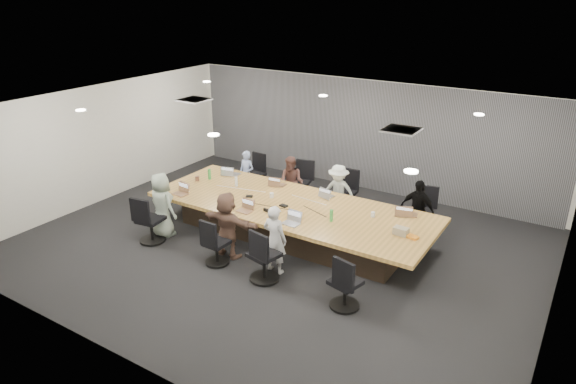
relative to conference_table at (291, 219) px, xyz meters
The scene contains 41 objects.
floor 0.64m from the conference_table, 90.00° to the right, with size 10.00×8.00×0.00m, color black.
ceiling 2.45m from the conference_table, 90.00° to the right, with size 10.00×8.00×0.00m, color white.
wall_back 3.64m from the conference_table, 90.00° to the left, with size 10.00×2.80×0.00m, color silver.
wall_front 4.61m from the conference_table, 90.00° to the right, with size 10.00×2.80×0.00m, color silver.
wall_left 5.12m from the conference_table, behind, with size 8.00×2.80×0.00m, color silver.
wall_right 5.12m from the conference_table, ahead, with size 8.00×2.80×0.00m, color silver.
curtain 3.56m from the conference_table, 90.00° to the left, with size 9.80×0.04×2.80m, color slate.
conference_table is the anchor object (origin of this frame).
chair_0 2.72m from the conference_table, 141.31° to the left, with size 0.51×0.51×0.75m, color black, non-canonical shape.
chair_1 1.88m from the conference_table, 115.42° to the left, with size 0.58×0.58×0.85m, color black, non-canonical shape.
chair_2 1.75m from the conference_table, 76.28° to the left, with size 0.57×0.57×0.84m, color black, non-canonical shape.
chair_3 2.81m from the conference_table, 37.21° to the left, with size 0.52×0.52×0.78m, color black, non-canonical shape.
chair_4 2.87m from the conference_table, 143.69° to the right, with size 0.56×0.56×0.83m, color black, non-canonical shape.
chair_5 1.80m from the conference_table, 109.20° to the right, with size 0.49×0.49×0.72m, color black, non-canonical shape.
chair_6 1.77m from the conference_table, 73.65° to the right, with size 0.57×0.57×0.85m, color black, non-canonical shape.
chair_7 2.70m from the conference_table, 38.99° to the right, with size 0.53×0.53×0.78m, color black, non-canonical shape.
person_0 2.52m from the conference_table, 147.55° to the left, with size 0.42×0.28×1.17m, color #8FA2D5.
laptop_0 2.30m from the conference_table, 159.35° to the left, with size 0.34×0.23×0.02m, color #B2B2B7.
person_1 1.59m from the conference_table, 120.90° to the left, with size 0.61×0.47×1.25m, color brown.
laptop_1 1.19m from the conference_table, 135.28° to the left, with size 0.30×0.21×0.02m, color #8C6647.
person_2 1.43m from the conference_table, 72.91° to the left, with size 0.82×0.47×1.27m, color silver.
laptop_2 0.97m from the conference_table, 62.58° to the left, with size 0.30×0.21×0.02m, color #B2B2B7.
person_3 2.63m from the conference_table, 31.09° to the left, with size 0.75×0.31×1.29m, color black.
laptop_3 2.40m from the conference_table, 19.66° to the left, with size 0.35×0.24×0.02m, color #8C6647.
person_4 2.69m from the conference_table, 149.74° to the right, with size 0.68×0.44×1.39m, color #95A694.
laptop_4 2.47m from the conference_table, 160.93° to the right, with size 0.33×0.23×0.02m, color #8C6647.
person_5 1.50m from the conference_table, 113.67° to the right, with size 1.24×0.39×1.34m, color brown.
laptop_5 1.05m from the conference_table, 126.50° to the right, with size 0.30×0.21×0.02m, color #8C6647.
person_6 1.46m from the conference_table, 69.73° to the right, with size 0.48×0.32×1.32m, color silver.
laptop_6 1.00m from the conference_table, 58.06° to the right, with size 0.32×0.22×0.02m, color #B2B2B7.
bottle_green_left 2.44m from the conference_table, behind, with size 0.07×0.07×0.24m, color green.
bottle_green_right 1.21m from the conference_table, 14.25° to the right, with size 0.07×0.07×0.24m, color green.
bottle_clear 1.66m from the conference_table, behind, with size 0.07×0.07×0.22m, color silver.
cup_white_far 0.67m from the conference_table, 169.29° to the left, with size 0.08×0.08×0.10m, color white.
cup_white_near 1.76m from the conference_table, 11.17° to the left, with size 0.08×0.08×0.10m, color white.
mug_brown 2.58m from the conference_table, behind, with size 0.09×0.09×0.11m, color brown.
mic_left 1.03m from the conference_table, behind, with size 0.14×0.09×0.03m, color black.
mic_right 0.40m from the conference_table, 111.95° to the right, with size 0.16×0.11×0.03m, color black.
stapler 0.71m from the conference_table, 109.43° to the right, with size 0.16×0.04×0.06m, color black.
canvas_bag 2.46m from the conference_table, ahead, with size 0.26×0.16×0.14m, color tan.
snack_packet 2.68m from the conference_table, ahead, with size 0.20×0.13×0.04m, color orange.
Camera 1 is at (5.10, -7.76, 4.94)m, focal length 32.00 mm.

